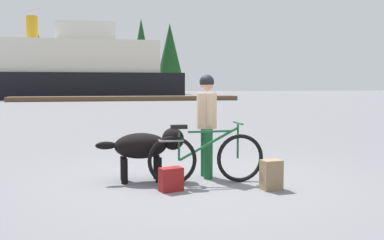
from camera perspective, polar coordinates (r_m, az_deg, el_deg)
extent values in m
plane|color=slate|center=(6.76, 0.73, -8.02)|extent=(160.00, 160.00, 0.00)
torus|color=black|center=(6.66, 6.37, -5.02)|extent=(0.74, 0.06, 0.74)
torus|color=black|center=(6.41, -2.60, -5.37)|extent=(0.74, 0.06, 0.74)
cube|color=#19592D|center=(6.47, 2.41, -1.53)|extent=(0.67, 0.03, 0.03)
cube|color=#19592D|center=(6.49, 2.23, -3.15)|extent=(0.90, 0.03, 0.49)
cylinder|color=#19592D|center=(6.40, -1.73, -3.49)|extent=(0.03, 0.03, 0.42)
cylinder|color=#19592D|center=(6.61, 6.06, -2.81)|extent=(0.03, 0.03, 0.52)
cube|color=black|center=(6.36, -1.73, -0.91)|extent=(0.24, 0.10, 0.06)
cylinder|color=#19592D|center=(6.58, 6.08, -0.39)|extent=(0.03, 0.44, 0.03)
cube|color=slate|center=(6.36, -2.79, -2.72)|extent=(0.36, 0.14, 0.02)
cylinder|color=#19592D|center=(7.05, 1.72, -4.22)|extent=(0.14, 0.14, 0.79)
cylinder|color=#19592D|center=(6.84, 2.16, -4.50)|extent=(0.14, 0.14, 0.79)
cylinder|color=#D8B28C|center=(6.87, 1.95, 1.22)|extent=(0.32, 0.32, 0.56)
cylinder|color=#D8B28C|center=(7.08, 1.53, 1.60)|extent=(0.09, 0.09, 0.50)
cylinder|color=#D8B28C|center=(6.65, 2.41, 1.39)|extent=(0.09, 0.09, 0.50)
sphere|color=tan|center=(6.85, 1.96, 4.80)|extent=(0.21, 0.21, 0.21)
sphere|color=black|center=(6.85, 1.96, 5.05)|extent=(0.23, 0.23, 0.23)
ellipsoid|color=black|center=(6.69, -6.78, -3.39)|extent=(0.81, 0.46, 0.39)
sphere|color=black|center=(6.74, -2.52, -2.50)|extent=(0.35, 0.35, 0.35)
ellipsoid|color=black|center=(6.66, -11.27, -3.31)|extent=(0.32, 0.12, 0.12)
cylinder|color=black|center=(6.90, -4.70, -6.17)|extent=(0.10, 0.10, 0.38)
cylinder|color=black|center=(6.65, -4.42, -6.58)|extent=(0.10, 0.10, 0.38)
cylinder|color=black|center=(6.86, -9.00, -6.29)|extent=(0.10, 0.10, 0.38)
cylinder|color=black|center=(6.61, -8.89, -6.71)|extent=(0.10, 0.10, 0.38)
cube|color=#8C7251|center=(6.28, 10.41, -7.11)|extent=(0.30, 0.24, 0.42)
cube|color=maroon|center=(6.11, -2.78, -7.82)|extent=(0.36, 0.27, 0.33)
cube|color=brown|center=(38.93, -8.63, 2.82)|extent=(19.95, 2.20, 0.40)
cube|color=black|center=(45.95, -16.58, 4.34)|extent=(23.78, 7.27, 2.59)
cube|color=silver|center=(46.03, -16.67, 7.94)|extent=(19.02, 6.10, 3.20)
cube|color=silver|center=(46.12, -13.74, 11.12)|extent=(5.71, 4.36, 1.80)
cylinder|color=#BF8C19|center=(46.59, -20.32, 11.27)|extent=(1.10, 1.10, 2.40)
cylinder|color=#4C331E|center=(64.81, -19.71, 4.71)|extent=(0.32, 0.32, 3.44)
cone|color=#1E4C28|center=(65.00, -19.83, 8.93)|extent=(3.34, 3.34, 6.14)
cylinder|color=#4C331E|center=(62.65, -6.65, 4.91)|extent=(0.45, 0.45, 3.32)
cone|color=#19471E|center=(62.89, -6.70, 9.80)|extent=(2.85, 2.85, 7.42)
cylinder|color=#4C331E|center=(64.27, -2.92, 4.79)|extent=(0.34, 0.34, 3.00)
cone|color=#19471E|center=(64.48, -2.94, 9.39)|extent=(3.48, 3.48, 7.35)
cylinder|color=#4C331E|center=(69.86, -6.87, 4.57)|extent=(0.39, 0.39, 2.53)
cone|color=#1E4C28|center=(69.99, -6.91, 8.20)|extent=(3.99, 3.99, 6.34)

